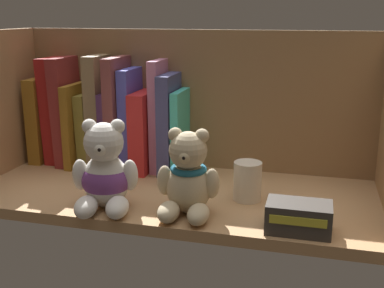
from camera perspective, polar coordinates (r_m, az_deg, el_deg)
name	(u,v)px	position (r cm, az deg, el deg)	size (l,w,h in cm)	color
shelf_board	(174,196)	(93.49, -2.14, -6.12)	(75.61, 31.94, 2.00)	tan
shelf_back_panel	(195,104)	(104.79, 0.41, 4.68)	(78.01, 1.20, 31.65)	#936E48
book_0	(44,119)	(115.57, -17.10, 2.80)	(3.02, 10.55, 18.94)	#90621E
book_1	(56,110)	(113.37, -15.71, 3.86)	(3.29, 9.05, 23.54)	maroon
book_2	(69,110)	(111.74, -14.26, 3.86)	(2.76, 12.27, 23.75)	maroon
book_3	(80,123)	(111.14, -13.04, 2.40)	(1.72, 14.15, 18.13)	#93651E
book_4	(90,129)	(110.36, -11.96, 1.78)	(2.29, 9.81, 15.92)	olive
book_5	(101,111)	(108.24, -10.72, 3.85)	(2.93, 10.55, 24.28)	#8C7551
book_6	(113,129)	(107.95, -9.34, 1.80)	(1.90, 11.40, 16.60)	#573268
book_7	(122,112)	(106.22, -8.27, 3.71)	(2.27, 14.87, 24.16)	brown
book_8	(133,118)	(105.51, -6.98, 3.01)	(2.26, 11.65, 21.76)	#5358CF
book_9	(147,130)	(104.94, -5.35, 1.66)	(3.50, 14.02, 17.02)	red
book_10	(160,116)	(103.24, -3.83, 3.34)	(1.96, 9.60, 23.61)	pink
book_11	(171,123)	(102.76, -2.47, 2.53)	(2.65, 12.74, 20.89)	#45477A
book_12	(182,131)	(102.47, -1.18, 1.57)	(1.63, 12.27, 17.61)	#45CFBE
teddy_bear_larger	(105,174)	(84.68, -10.22, -3.50)	(11.95, 12.64, 15.74)	white
teddy_bear_smaller	(188,179)	(80.74, -0.51, -4.10)	(10.81, 11.00, 14.79)	beige
pillar_candle	(247,181)	(88.27, 6.56, -4.37)	(5.09, 5.09, 7.14)	silver
small_product_box	(299,217)	(77.65, 12.46, -8.42)	(10.00, 6.06, 4.72)	#38332D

